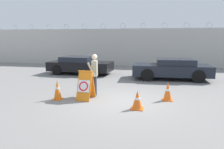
% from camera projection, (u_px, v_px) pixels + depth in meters
% --- Properties ---
extents(ground_plane, '(90.00, 90.00, 0.00)m').
position_uv_depth(ground_plane, '(121.00, 101.00, 8.40)').
color(ground_plane, gray).
extents(perimeter_wall, '(36.00, 0.30, 3.69)m').
position_uv_depth(perimeter_wall, '(143.00, 47.00, 18.89)').
color(perimeter_wall, beige).
rests_on(perimeter_wall, ground_plane).
extents(barricade_sign, '(0.60, 0.80, 1.15)m').
position_uv_depth(barricade_sign, '(85.00, 85.00, 8.62)').
color(barricade_sign, orange).
rests_on(barricade_sign, ground_plane).
extents(security_guard, '(0.37, 0.66, 1.76)m').
position_uv_depth(security_guard, '(94.00, 73.00, 9.12)').
color(security_guard, '#232838').
rests_on(security_guard, ground_plane).
extents(traffic_cone_near, '(0.43, 0.43, 0.64)m').
position_uv_depth(traffic_cone_near, '(137.00, 100.00, 7.47)').
color(traffic_cone_near, orange).
rests_on(traffic_cone_near, ground_plane).
extents(traffic_cone_mid, '(0.39, 0.39, 0.73)m').
position_uv_depth(traffic_cone_mid, '(168.00, 91.00, 8.50)').
color(traffic_cone_mid, orange).
rests_on(traffic_cone_mid, ground_plane).
extents(traffic_cone_far, '(0.36, 0.36, 0.81)m').
position_uv_depth(traffic_cone_far, '(58.00, 90.00, 8.63)').
color(traffic_cone_far, orange).
rests_on(traffic_cone_far, ground_plane).
extents(parked_car_front_coupe, '(4.33, 2.07, 1.18)m').
position_uv_depth(parked_car_front_coupe, '(80.00, 65.00, 14.80)').
color(parked_car_front_coupe, black).
rests_on(parked_car_front_coupe, ground_plane).
extents(parked_car_rear_sedan, '(4.51, 2.13, 1.22)m').
position_uv_depth(parked_car_rear_sedan, '(172.00, 69.00, 12.87)').
color(parked_car_rear_sedan, black).
rests_on(parked_car_rear_sedan, ground_plane).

